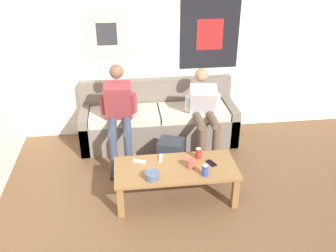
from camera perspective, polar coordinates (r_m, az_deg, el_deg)
The scene contains 14 objects.
ground_plane at distance 3.80m, azimuth 3.55°, elevation -17.19°, with size 18.00×18.00×0.00m, color brown.
wall_back at distance 5.25m, azimuth -0.80°, elevation 12.11°, with size 10.00×0.07×2.55m.
couch at distance 5.26m, azimuth -1.44°, elevation 0.66°, with size 2.14×0.70×0.84m.
coffee_table at distance 4.12m, azimuth 1.20°, elevation -7.03°, with size 1.33×0.60×0.40m.
person_seated_adult at distance 4.75m, azimuth -7.50°, elevation 2.14°, with size 0.47×0.85×1.21m.
person_seated_teen at distance 4.89m, azimuth 5.56°, elevation 2.37°, with size 0.47×0.88×1.09m.
backpack at distance 4.71m, azimuth 0.36°, elevation -4.39°, with size 0.37×0.37×0.38m.
ceramic_bowl at distance 3.90m, azimuth -2.50°, elevation -7.47°, with size 0.15×0.15×0.08m.
pillar_candle at distance 4.07m, azimuth 3.46°, elevation -5.70°, with size 0.09×0.09×0.11m.
drink_can_blue at distance 3.94m, azimuth 5.69°, elevation -6.76°, with size 0.07×0.07×0.12m.
drink_can_red at distance 4.22m, azimuth 4.66°, elevation -4.17°, with size 0.07×0.07×0.12m.
game_controller_near_left at distance 4.18m, azimuth -4.44°, elevation -5.36°, with size 0.14×0.09×0.03m.
game_controller_near_right at distance 4.22m, azimuth -1.12°, elevation -4.90°, with size 0.06×0.15×0.03m.
cell_phone at distance 4.17m, azimuth 6.61°, elevation -5.64°, with size 0.11×0.15×0.01m.
Camera 1 is at (-0.56, -2.65, 2.67)m, focal length 40.00 mm.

